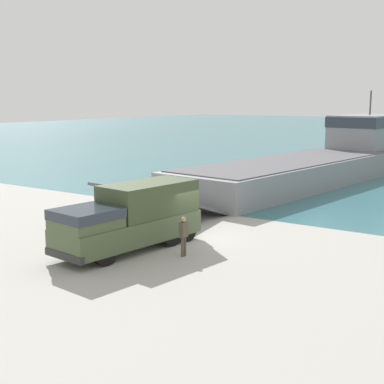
% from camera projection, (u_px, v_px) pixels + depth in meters
% --- Properties ---
extents(ground_plane, '(240.00, 240.00, 0.00)m').
position_uv_depth(ground_plane, '(193.00, 240.00, 26.59)').
color(ground_plane, '#A8A59E').
extents(landing_craft, '(11.05, 38.66, 7.76)m').
position_uv_depth(landing_craft, '(331.00, 156.00, 47.99)').
color(landing_craft, gray).
rests_on(landing_craft, ground_plane).
extents(military_truck, '(3.30, 7.74, 3.03)m').
position_uv_depth(military_truck, '(131.00, 217.00, 24.73)').
color(military_truck, '#475638').
rests_on(military_truck, ground_plane).
extents(soldier_on_ramp, '(0.25, 0.45, 1.80)m').
position_uv_depth(soldier_on_ramp, '(183.00, 233.00, 23.71)').
color(soldier_on_ramp, '#4C4738').
rests_on(soldier_on_ramp, ground_plane).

